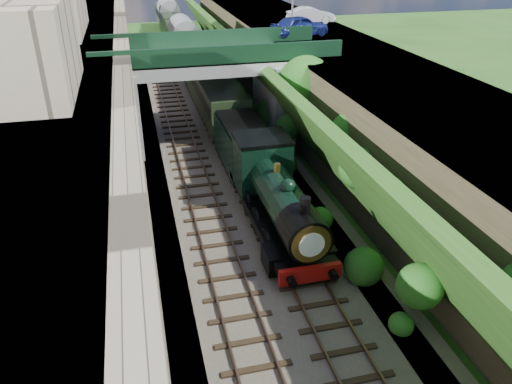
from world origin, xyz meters
TOP-DOWN VIEW (x-y plane):
  - trackbed at (0.00, 20.00)m, footprint 10.00×90.00m
  - retaining_wall at (-5.50, 20.00)m, footprint 1.00×90.00m
  - street_plateau_left at (-9.00, 20.00)m, footprint 6.00×90.00m
  - street_plateau_right at (9.50, 20.00)m, footprint 8.00×90.00m
  - embankment_slope at (4.95, 17.64)m, footprint 4.44×90.00m
  - track_left at (-2.00, 20.00)m, footprint 2.50×90.00m
  - track_right at (1.20, 20.00)m, footprint 2.50×90.00m
  - road_bridge at (0.94, 24.00)m, footprint 16.00×6.40m
  - building_near at (-9.50, 14.00)m, footprint 4.00×8.00m
  - tree at (5.91, 20.29)m, footprint 3.60×3.80m
  - car_blue at (7.96, 28.12)m, footprint 5.11×3.38m
  - car_silver at (10.99, 34.15)m, footprint 4.33×1.81m
  - locomotive at (1.20, 10.66)m, footprint 3.10×10.22m
  - tender at (1.20, 18.02)m, footprint 2.70×6.00m
  - coach_front at (1.20, 30.62)m, footprint 2.90×18.00m
  - coach_middle at (1.20, 49.42)m, footprint 2.90×18.00m
  - coach_rear at (1.20, 68.22)m, footprint 2.90×18.00m

SIDE VIEW (x-z plane):
  - trackbed at x=0.00m, z-range 0.00..0.20m
  - track_left at x=-2.00m, z-range 0.15..0.35m
  - track_right at x=1.20m, z-range 0.15..0.35m
  - tender at x=1.20m, z-range 0.09..3.14m
  - locomotive at x=1.20m, z-range -0.02..3.81m
  - coach_front at x=1.20m, z-range 0.20..3.90m
  - coach_middle at x=1.20m, z-range 0.20..3.90m
  - coach_rear at x=1.20m, z-range 0.20..3.90m
  - embankment_slope at x=4.95m, z-range -0.51..5.86m
  - street_plateau_right at x=9.50m, z-range 0.00..6.25m
  - retaining_wall at x=-5.50m, z-range 0.00..7.00m
  - street_plateau_left at x=-9.00m, z-range 0.00..7.00m
  - road_bridge at x=0.94m, z-range 0.45..7.70m
  - tree at x=5.91m, z-range 1.35..7.95m
  - car_silver at x=10.99m, z-range 6.25..7.64m
  - car_blue at x=7.96m, z-range 6.25..7.87m
  - building_near at x=-9.50m, z-range 7.00..11.00m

